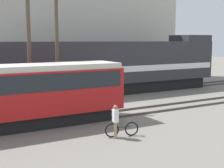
{
  "coord_description": "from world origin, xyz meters",
  "views": [
    {
      "loc": [
        -9.51,
        -17.43,
        4.59
      ],
      "look_at": [
        0.18,
        -0.12,
        1.8
      ],
      "focal_mm": 50.0,
      "sensor_mm": 36.0,
      "label": 1
    }
  ],
  "objects_px": {
    "freight_locomotive": "(117,66)",
    "utility_pole_center": "(29,43)",
    "bicycle": "(122,129)",
    "streetcar": "(15,93)",
    "utility_pole_right": "(57,47)",
    "person": "(115,118)"
  },
  "relations": [
    {
      "from": "freight_locomotive",
      "to": "utility_pole_center",
      "type": "distance_m",
      "value": 9.42
    },
    {
      "from": "utility_pole_center",
      "to": "freight_locomotive",
      "type": "bearing_deg",
      "value": 22.37
    },
    {
      "from": "bicycle",
      "to": "utility_pole_center",
      "type": "relative_size",
      "value": 0.19
    },
    {
      "from": "streetcar",
      "to": "utility_pole_right",
      "type": "bearing_deg",
      "value": 44.72
    },
    {
      "from": "streetcar",
      "to": "utility_pole_center",
      "type": "height_order",
      "value": "utility_pole_center"
    },
    {
      "from": "freight_locomotive",
      "to": "bicycle",
      "type": "bearing_deg",
      "value": -119.24
    },
    {
      "from": "utility_pole_right",
      "to": "utility_pole_center",
      "type": "bearing_deg",
      "value": 180.0
    },
    {
      "from": "streetcar",
      "to": "bicycle",
      "type": "bearing_deg",
      "value": -43.71
    },
    {
      "from": "freight_locomotive",
      "to": "utility_pole_right",
      "type": "distance_m",
      "value": 7.74
    },
    {
      "from": "freight_locomotive",
      "to": "utility_pole_center",
      "type": "xyz_separation_m",
      "value": [
        -8.5,
        -3.5,
        2.06
      ]
    },
    {
      "from": "freight_locomotive",
      "to": "person",
      "type": "bearing_deg",
      "value": -120.63
    },
    {
      "from": "freight_locomotive",
      "to": "utility_pole_right",
      "type": "bearing_deg",
      "value": -152.29
    },
    {
      "from": "freight_locomotive",
      "to": "utility_pole_right",
      "type": "relative_size",
      "value": 2.38
    },
    {
      "from": "freight_locomotive",
      "to": "person",
      "type": "height_order",
      "value": "freight_locomotive"
    },
    {
      "from": "freight_locomotive",
      "to": "bicycle",
      "type": "height_order",
      "value": "freight_locomotive"
    },
    {
      "from": "person",
      "to": "utility_pole_right",
      "type": "height_order",
      "value": "utility_pole_right"
    },
    {
      "from": "utility_pole_center",
      "to": "utility_pole_right",
      "type": "distance_m",
      "value": 1.86
    },
    {
      "from": "freight_locomotive",
      "to": "utility_pole_right",
      "type": "height_order",
      "value": "utility_pole_right"
    },
    {
      "from": "freight_locomotive",
      "to": "utility_pole_center",
      "type": "bearing_deg",
      "value": -157.63
    },
    {
      "from": "bicycle",
      "to": "utility_pole_right",
      "type": "height_order",
      "value": "utility_pole_right"
    },
    {
      "from": "streetcar",
      "to": "bicycle",
      "type": "height_order",
      "value": "streetcar"
    },
    {
      "from": "utility_pole_center",
      "to": "utility_pole_right",
      "type": "bearing_deg",
      "value": 0.0
    }
  ]
}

